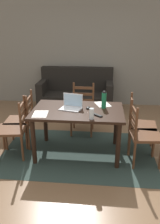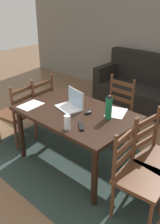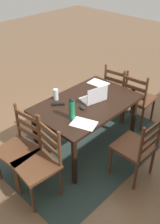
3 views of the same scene
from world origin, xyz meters
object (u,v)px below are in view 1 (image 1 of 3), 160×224
at_px(computer_mouse, 88,108).
at_px(chair_left_far, 21,120).
at_px(dining_table, 78,116).
at_px(water_bottle, 104,99).
at_px(chair_far_head, 83,110).
at_px(laptop, 72,105).
at_px(drinking_glass, 92,114).
at_px(tv_remote, 97,115).
at_px(chair_right_far, 140,125).
at_px(couch, 76,94).
at_px(chair_left_near, 14,129).
at_px(chair_right_near, 143,135).

bearing_deg(computer_mouse, chair_left_far, -176.48).
distance_m(dining_table, water_bottle, 0.48).
relative_size(chair_left_far, chair_far_head, 1.00).
xyz_separation_m(laptop, computer_mouse, (0.26, 0.01, -0.04)).
relative_size(drinking_glass, tv_remote, 0.90).
distance_m(chair_right_far, drinking_glass, 1.01).
bearing_deg(tv_remote, water_bottle, 28.10).
distance_m(dining_table, laptop, 0.19).
bearing_deg(couch, chair_left_near, -106.26).
height_order(chair_left_far, couch, couch).
distance_m(couch, water_bottle, 2.29).
distance_m(chair_right_near, computer_mouse, 0.93).
bearing_deg(dining_table, chair_left_far, 169.38).
distance_m(chair_left_far, chair_far_head, 1.18).
xyz_separation_m(dining_table, couch, (-0.29, 2.24, -0.30)).
height_order(chair_left_far, computer_mouse, chair_left_far).
relative_size(chair_left_near, water_bottle, 3.38).
relative_size(chair_left_far, tv_remote, 5.59).
relative_size(water_bottle, drinking_glass, 1.83).
xyz_separation_m(drinking_glass, computer_mouse, (-0.08, 0.42, -0.06)).
bearing_deg(chair_left_far, laptop, -8.85).
height_order(chair_right_far, drinking_glass, chair_right_far).
bearing_deg(laptop, chair_right_near, -12.04).
height_order(chair_right_near, tv_remote, chair_right_near).
relative_size(chair_right_near, drinking_glass, 6.20).
bearing_deg(dining_table, chair_right_far, 10.66).
height_order(chair_far_head, water_bottle, water_bottle).
bearing_deg(water_bottle, chair_far_head, 119.35).
distance_m(couch, computer_mouse, 2.26).
xyz_separation_m(chair_right_near, drinking_glass, (-0.76, -0.17, 0.37)).
distance_m(water_bottle, computer_mouse, 0.28).
relative_size(chair_far_head, water_bottle, 3.38).
height_order(dining_table, couch, couch).
height_order(dining_table, computer_mouse, computer_mouse).
bearing_deg(chair_right_near, couch, 117.87).
distance_m(chair_left_far, chair_right_far, 1.98).
distance_m(drinking_glass, computer_mouse, 0.43).
bearing_deg(tv_remote, couch, 55.79).
relative_size(chair_left_near, drinking_glass, 6.20).
distance_m(chair_far_head, laptop, 0.86).
bearing_deg(computer_mouse, chair_far_head, 111.11).
distance_m(dining_table, couch, 2.27).
bearing_deg(chair_left_far, chair_far_head, 32.86).
bearing_deg(drinking_glass, chair_far_head, 101.04).
bearing_deg(tv_remote, chair_right_far, -16.12).
xyz_separation_m(dining_table, chair_left_far, (-0.99, 0.19, -0.19)).
bearing_deg(laptop, computer_mouse, 3.12).
distance_m(couch, drinking_glass, 2.69).
relative_size(chair_left_far, laptop, 2.62).
xyz_separation_m(chair_far_head, computer_mouse, (0.15, -0.77, 0.31)).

